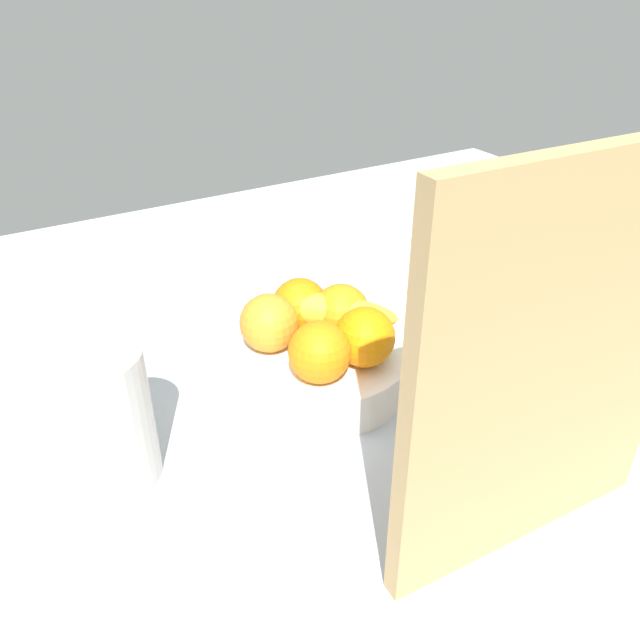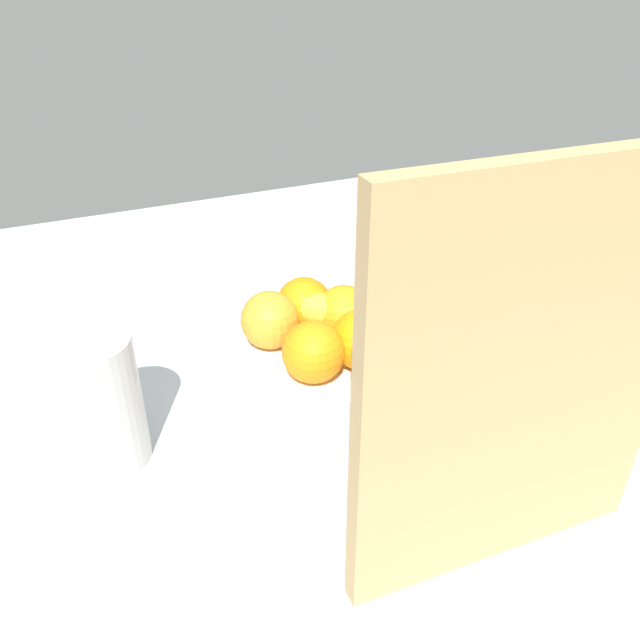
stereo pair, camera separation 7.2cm
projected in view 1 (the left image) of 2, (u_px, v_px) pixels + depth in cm
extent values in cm
cube|color=#ABB2BC|center=(319.00, 390.00, 79.31)|extent=(180.00, 140.00, 3.00)
cylinder|color=white|center=(320.00, 365.00, 77.10)|extent=(22.39, 22.39, 4.99)
sphere|color=orange|center=(320.00, 352.00, 68.77)|extent=(7.05, 7.05, 7.05)
sphere|color=orange|center=(365.00, 337.00, 71.45)|extent=(7.05, 7.05, 7.05)
sphere|color=orange|center=(341.00, 312.00, 76.25)|extent=(7.05, 7.05, 7.05)
sphere|color=orange|center=(300.00, 306.00, 77.58)|extent=(7.05, 7.05, 7.05)
sphere|color=orange|center=(269.00, 323.00, 74.12)|extent=(7.05, 7.05, 7.05)
ellipsoid|color=gold|center=(329.00, 323.00, 77.05)|extent=(11.84, 16.77, 4.00)
ellipsoid|color=yellow|center=(328.00, 311.00, 75.29)|extent=(14.88, 14.82, 4.00)
cube|color=tan|center=(551.00, 373.00, 49.16)|extent=(28.05, 3.01, 36.00)
cylinder|color=#B6B6B2|center=(107.00, 418.00, 60.95)|extent=(8.78, 8.78, 14.71)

